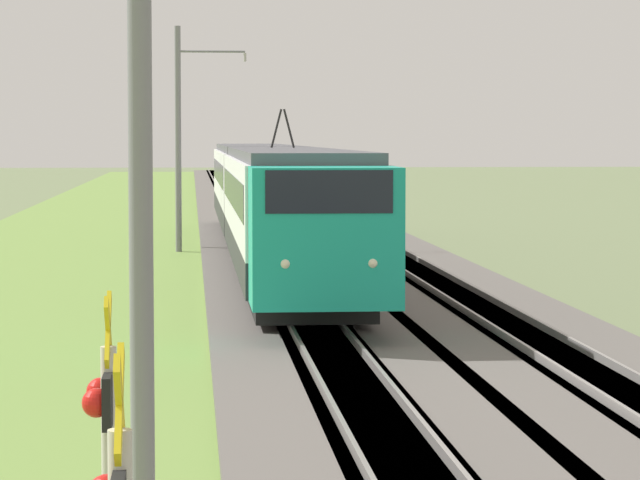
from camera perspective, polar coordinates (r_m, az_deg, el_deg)
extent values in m
cube|color=#605B56|center=(58.14, -2.36, -0.12)|extent=(240.00, 4.40, 0.30)
cube|color=#605B56|center=(58.46, 1.62, -0.10)|extent=(240.00, 4.40, 0.30)
cube|color=#4C4238|center=(58.14, -2.36, -0.12)|extent=(240.00, 1.57, 0.30)
cube|color=gray|center=(58.10, -2.89, 0.10)|extent=(240.00, 0.07, 0.15)
cube|color=gray|center=(58.15, -1.84, 0.10)|extent=(240.00, 0.07, 0.15)
cube|color=#4C4238|center=(58.46, 1.62, -0.10)|extent=(240.00, 1.57, 0.30)
cube|color=gray|center=(58.38, 1.10, 0.12)|extent=(240.00, 0.07, 0.15)
cube|color=gray|center=(58.50, 2.14, 0.12)|extent=(240.00, 0.07, 0.15)
cube|color=olive|center=(58.25, -9.19, -0.25)|extent=(240.00, 9.96, 0.12)
cube|color=#19A88E|center=(28.89, 0.17, 0.13)|extent=(1.98, 2.84, 2.67)
cube|color=black|center=(28.55, 0.22, 1.88)|extent=(1.42, 2.36, 0.80)
sphere|color=#F2EAC6|center=(27.93, -1.32, -0.90)|extent=(0.20, 0.20, 0.20)
sphere|color=#F2EAC6|center=(28.08, 1.99, -0.88)|extent=(0.20, 0.20, 0.20)
cube|color=#2D2D33|center=(39.26, -1.16, -0.27)|extent=(18.75, 2.96, 0.75)
cube|color=silver|center=(39.19, -1.16, 1.67)|extent=(18.75, 2.96, 1.92)
cube|color=black|center=(39.18, -1.16, 1.89)|extent=(17.25, 2.98, 0.81)
cube|color=#515156|center=(39.16, -1.16, 3.26)|extent=(18.75, 2.72, 0.25)
cube|color=black|center=(39.31, -1.16, -1.22)|extent=(17.81, 2.51, 0.55)
cylinder|color=black|center=(31.74, -1.23, -2.16)|extent=(0.86, 0.12, 0.86)
cylinder|color=black|center=(31.83, 0.69, -2.15)|extent=(0.86, 0.12, 0.86)
cube|color=#2D2D33|center=(59.53, -2.43, 1.15)|extent=(20.72, 2.96, 0.75)
cube|color=silver|center=(59.48, -2.43, 2.43)|extent=(20.72, 2.96, 1.92)
cube|color=black|center=(59.48, -2.43, 2.58)|extent=(19.06, 2.98, 0.81)
cube|color=#515156|center=(59.46, -2.44, 3.48)|extent=(20.72, 2.72, 0.25)
cube|color=black|center=(59.57, -2.43, 0.53)|extent=(19.69, 2.51, 0.55)
cylinder|color=black|center=(41.95, -1.65, 4.22)|extent=(0.06, 0.33, 1.08)
cylinder|color=black|center=(41.97, -1.18, 4.22)|extent=(0.06, 0.33, 1.08)
cube|color=black|center=(31.89, -0.27, -3.73)|extent=(0.10, 0.10, 0.00)
cube|color=yellow|center=(6.81, -7.56, -6.10)|extent=(0.49, 0.03, 0.49)
cube|color=yellow|center=(6.81, -7.56, -6.10)|extent=(0.49, 0.03, 0.49)
cube|color=black|center=(10.55, -7.95, -5.88)|extent=(0.70, 0.06, 0.36)
sphere|color=red|center=(10.33, -8.41, -6.09)|extent=(0.20, 0.20, 0.20)
sphere|color=red|center=(10.77, -8.26, -5.67)|extent=(0.20, 0.20, 0.20)
cube|color=yellow|center=(10.48, -7.98, -3.34)|extent=(0.49, 0.03, 0.49)
cube|color=yellow|center=(10.48, -7.98, -3.34)|extent=(0.49, 0.03, 0.49)
cylinder|color=slate|center=(13.73, -6.78, 3.81)|extent=(0.22, 0.22, 8.45)
cylinder|color=slate|center=(54.37, -5.36, 3.73)|extent=(0.22, 0.22, 8.17)
cylinder|color=slate|center=(54.46, -4.11, 7.09)|extent=(0.08, 2.40, 0.08)
cylinder|color=#B2ADA8|center=(54.48, -2.84, 6.89)|extent=(0.10, 0.10, 0.30)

